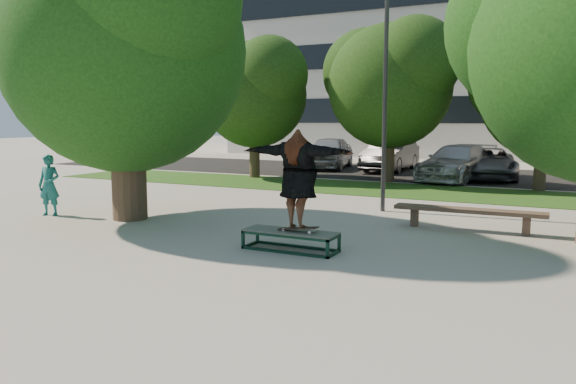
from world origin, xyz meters
The scene contains 17 objects.
ground centered at (0.00, 0.00, 0.00)m, with size 120.00×120.00×0.00m, color gray.
grass_strip centered at (1.00, 9.50, 0.01)m, with size 30.00×4.00×0.02m, color #1E4313.
asphalt_strip centered at (0.00, 16.00, 0.01)m, with size 40.00×8.00×0.01m, color black.
tree_left centered at (-4.29, 1.09, 4.42)m, with size 6.96×5.95×7.12m.
bg_tree_left centered at (-6.57, 11.07, 3.73)m, with size 5.28×4.51×5.77m.
bg_tree_mid centered at (-1.08, 12.08, 4.02)m, with size 5.76×4.92×6.24m.
bg_tree_right centered at (4.43, 11.57, 3.49)m, with size 5.04×4.31×5.43m.
lamppost centered at (1.00, 5.00, 3.15)m, with size 0.25×0.15×6.11m.
office_building centered at (-2.00, 31.98, 8.00)m, with size 30.00×14.12×16.00m.
grind_box centered at (0.84, -0.19, 0.19)m, with size 1.80×0.60×0.38m.
skater_rig centered at (1.00, -0.19, 1.36)m, with size 2.26×0.68×1.90m.
bystander centered at (-6.39, 0.47, 0.78)m, with size 0.57×0.37×1.57m, color #196261.
bench centered at (3.50, 3.28, 0.42)m, with size 3.26×0.50×0.50m.
car_silver_a centered at (-5.42, 16.50, 0.80)m, with size 1.90×4.71×1.61m, color #A5A6AA.
car_dark centered at (-2.26, 16.50, 0.78)m, with size 1.64×4.72×1.55m, color black.
car_grey centered at (2.40, 14.86, 0.64)m, with size 2.12×4.60×1.28m, color slate.
car_silver_b centered at (1.34, 13.68, 0.71)m, with size 2.00×4.91×1.43m, color #AEAEB3.
Camera 1 is at (5.49, -9.42, 2.46)m, focal length 35.00 mm.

